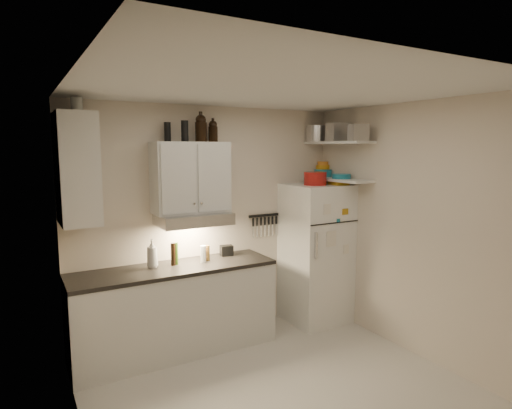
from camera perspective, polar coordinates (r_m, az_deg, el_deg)
floor at (r=4.12m, az=3.51°, el=-23.81°), size 3.20×3.00×0.02m
ceiling at (r=3.56m, az=3.85°, el=15.21°), size 3.20×3.00×0.02m
back_wall at (r=4.93m, az=-6.07°, el=-2.27°), size 3.20×0.02×2.60m
left_wall at (r=3.07m, az=-22.60°, el=-8.81°), size 0.02×3.00×2.60m
right_wall at (r=4.69m, az=20.35°, el=-3.20°), size 0.02×3.00×2.60m
base_cabinet at (r=4.68m, az=-10.69°, el=-13.82°), size 2.10×0.60×0.88m
countertop at (r=4.54m, az=-10.83°, el=-8.40°), size 2.10×0.62×0.04m
upper_cabinet at (r=4.59m, az=-8.71°, el=3.58°), size 0.80×0.33×0.75m
side_cabinet at (r=4.17m, az=-22.79°, el=4.42°), size 0.33×0.55×1.00m
range_hood at (r=4.58m, az=-8.31°, el=-1.91°), size 0.76×0.46×0.12m
fridge at (r=5.35m, az=7.98°, el=-6.43°), size 0.70×0.68×1.70m
shelf_hi at (r=5.22m, az=10.92°, el=8.11°), size 0.30×0.95×0.03m
shelf_lo at (r=5.23m, az=10.80°, el=3.29°), size 0.30×0.95×0.03m
knife_strip at (r=5.22m, az=1.09°, el=-1.46°), size 0.42×0.02×0.03m
dutch_oven at (r=5.11m, az=7.89°, el=3.45°), size 0.34×0.34×0.15m
book_stack at (r=5.19m, az=10.97°, el=2.98°), size 0.20×0.23×0.07m
spice_jar at (r=5.20m, az=8.29°, el=3.20°), size 0.08×0.08×0.10m
stock_pot at (r=5.45m, az=8.18°, el=9.33°), size 0.30×0.30×0.20m
tin_a at (r=5.18m, az=10.75°, el=9.46°), size 0.24×0.22×0.21m
tin_b at (r=4.89m, az=13.48°, el=9.32°), size 0.23×0.23×0.18m
bowl_teal at (r=5.53m, az=8.91°, el=4.17°), size 0.23×0.23×0.09m
bowl_orange at (r=5.61m, az=8.90°, el=4.96°), size 0.18×0.18×0.05m
bowl_yellow at (r=5.60m, az=8.91°, el=5.46°), size 0.14×0.14×0.05m
plates at (r=5.17m, az=11.31°, el=3.70°), size 0.27×0.27×0.06m
growler_a at (r=4.65m, az=-7.36°, el=10.09°), size 0.15×0.15×0.29m
growler_b at (r=4.77m, az=-5.75°, el=9.72°), size 0.12×0.12×0.24m
thermos_a at (r=4.51m, az=-9.48°, el=9.63°), size 0.08×0.08×0.21m
thermos_b at (r=4.56m, az=-11.72°, el=9.45°), size 0.07×0.07×0.20m
side_jar at (r=4.26m, az=-22.80°, el=12.13°), size 0.13×0.13×0.14m
soap_bottle at (r=4.51m, az=-13.69°, el=-6.17°), size 0.16×0.16×0.33m
pepper_mill at (r=4.71m, az=-6.51°, el=-6.43°), size 0.06×0.06×0.17m
oil_bottle at (r=4.59m, az=-10.61°, el=-6.44°), size 0.05×0.05×0.23m
vinegar_bottle at (r=4.56m, az=-11.00°, el=-6.51°), size 0.06×0.06×0.24m
clear_bottle at (r=4.63m, az=-7.05°, el=-6.57°), size 0.06×0.06×0.18m
red_jar at (r=4.70m, az=-7.05°, el=-6.73°), size 0.06×0.06×0.12m
caddy at (r=4.90m, az=-3.95°, el=-6.13°), size 0.15×0.12×0.12m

